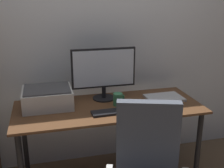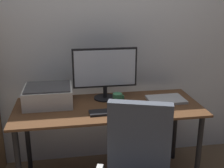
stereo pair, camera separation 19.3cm
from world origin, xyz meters
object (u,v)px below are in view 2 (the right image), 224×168
desk (108,116)px  monitor (105,70)px  keyboard (108,112)px  printer (48,95)px  mouse (136,109)px  laptop (166,99)px  coffee_mug (118,99)px

desk → monitor: size_ratio=2.77×
keyboard → desk: bearing=78.0°
keyboard → printer: printer is taller
keyboard → printer: 0.54m
mouse → laptop: size_ratio=0.30×
desk → mouse: bearing=-32.3°
mouse → monitor: bearing=127.6°
monitor → keyboard: (-0.03, -0.33, -0.25)m
mouse → desk: bearing=151.9°
printer → coffee_mug: bearing=-11.8°
monitor → keyboard: 0.41m
mouse → laptop: (0.31, 0.17, -0.01)m
keyboard → mouse: bearing=1.4°
laptop → keyboard: bearing=-162.4°
desk → coffee_mug: bearing=1.3°
keyboard → coffee_mug: bearing=52.5°
coffee_mug → printer: printer is taller
printer → monitor: bearing=6.6°
monitor → laptop: monitor is taller
desk → keyboard: bearing=-100.0°
keyboard → coffee_mug: (0.11, 0.15, 0.04)m
desk → mouse: (0.21, -0.13, 0.11)m
coffee_mug → laptop: 0.44m
monitor → printer: bearing=-173.4°
desk → laptop: 0.53m
desk → laptop: size_ratio=4.88×
mouse → printer: printer is taller
keyboard → mouse: size_ratio=3.02×
monitor → mouse: size_ratio=5.87×
mouse → coffee_mug: coffee_mug is taller
mouse → keyboard: bearing=-172.4°
keyboard → laptop: laptop is taller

